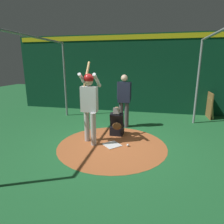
% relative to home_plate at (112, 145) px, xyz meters
% --- Properties ---
extents(ground_plane, '(26.85, 26.85, 0.00)m').
position_rel_home_plate_xyz_m(ground_plane, '(0.00, 0.00, -0.01)').
color(ground_plane, '#216633').
extents(dirt_circle, '(2.99, 2.99, 0.01)m').
position_rel_home_plate_xyz_m(dirt_circle, '(0.00, 0.00, -0.01)').
color(dirt_circle, '#B76033').
rests_on(dirt_circle, ground).
extents(home_plate, '(0.59, 0.59, 0.01)m').
position_rel_home_plate_xyz_m(home_plate, '(0.00, 0.00, 0.00)').
color(home_plate, white).
rests_on(home_plate, dirt_circle).
extents(batter, '(0.68, 0.49, 2.25)m').
position_rel_home_plate_xyz_m(batter, '(-0.05, -0.64, 1.19)').
color(batter, '#BCBCC0').
rests_on(batter, ground).
extents(catcher, '(0.58, 0.40, 0.91)m').
position_rel_home_plate_xyz_m(catcher, '(-0.81, -0.02, 0.34)').
color(catcher, black).
rests_on(catcher, ground).
extents(umpire, '(0.23, 0.49, 1.83)m').
position_rel_home_plate_xyz_m(umpire, '(-1.63, 0.07, 1.03)').
color(umpire, '#4C4C51').
rests_on(umpire, ground).
extents(back_wall, '(0.23, 10.85, 3.44)m').
position_rel_home_plate_xyz_m(back_wall, '(-4.00, 0.00, 1.72)').
color(back_wall, '#0C3D26').
rests_on(back_wall, ground).
extents(cage_frame, '(5.38, 5.26, 3.01)m').
position_rel_home_plate_xyz_m(cage_frame, '(0.00, 0.00, 2.08)').
color(cage_frame, gray).
rests_on(cage_frame, ground).
extents(bat_rack, '(1.18, 0.18, 1.05)m').
position_rel_home_plate_xyz_m(bat_rack, '(-3.75, 3.34, 0.48)').
color(bat_rack, olive).
rests_on(bat_rack, ground).
extents(baseball_0, '(0.07, 0.07, 0.07)m').
position_rel_home_plate_xyz_m(baseball_0, '(0.00, 0.44, 0.03)').
color(baseball_0, white).
rests_on(baseball_0, dirt_circle).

